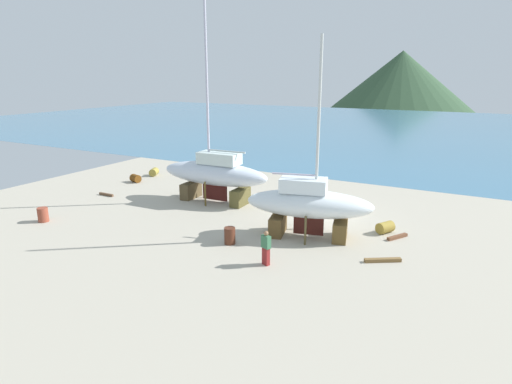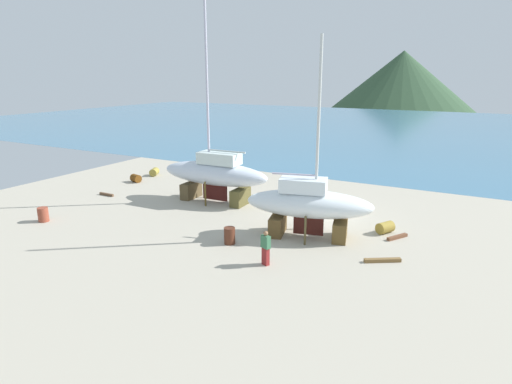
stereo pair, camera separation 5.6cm
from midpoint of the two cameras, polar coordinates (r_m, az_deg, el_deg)
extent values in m
plane|color=#ADA593|center=(24.65, 6.72, -4.67)|extent=(46.77, 46.77, 0.00)
cube|color=teal|center=(72.98, 21.90, 7.65)|extent=(165.53, 77.47, 0.01)
cone|color=#314D32|center=(181.18, 18.68, 11.91)|extent=(84.67, 84.67, 34.78)
cube|color=brown|center=(23.04, 11.19, -4.96)|extent=(1.12, 1.92, 1.03)
cube|color=brown|center=(23.42, 2.97, -4.34)|extent=(1.12, 1.92, 1.03)
cylinder|color=brown|center=(24.25, 7.45, -3.13)|extent=(0.12, 0.12, 1.53)
cylinder|color=brown|center=(21.93, 6.63, -5.12)|extent=(0.12, 0.12, 1.53)
ellipsoid|color=white|center=(22.76, 7.15, -1.57)|extent=(7.05, 3.83, 1.44)
cube|color=#471A14|center=(23.14, 7.05, -4.47)|extent=(1.58, 0.47, 1.01)
cube|color=white|center=(22.53, 6.39, 0.93)|extent=(2.67, 1.90, 0.72)
cylinder|color=silver|center=(21.84, 8.43, 9.87)|extent=(0.15, 0.15, 7.81)
cylinder|color=silver|center=(22.47, 5.16, 2.35)|extent=(2.30, 0.68, 0.11)
cube|color=brown|center=(30.45, -8.57, 0.24)|extent=(0.77, 1.79, 1.11)
cube|color=brown|center=(28.44, -2.04, -0.67)|extent=(0.77, 1.79, 1.11)
cylinder|color=brown|center=(28.34, -6.71, -0.26)|extent=(0.12, 0.12, 1.65)
cylinder|color=brown|center=(30.32, -4.23, 0.84)|extent=(0.12, 0.12, 1.65)
ellipsoid|color=silver|center=(29.05, -5.49, 2.47)|extent=(7.95, 2.50, 1.54)
cube|color=#491814|center=(29.37, -5.42, -0.03)|extent=(1.89, 0.15, 1.08)
cube|color=silver|center=(28.63, -4.87, 4.50)|extent=(2.88, 1.43, 0.77)
cylinder|color=#B9B7CD|center=(28.55, -6.49, 14.28)|extent=(0.16, 0.16, 10.52)
cylinder|color=#B5C0BD|center=(28.24, -3.86, 5.43)|extent=(2.76, 0.22, 0.11)
cube|color=maroon|center=(19.71, 1.37, -8.55)|extent=(0.39, 0.31, 0.83)
cube|color=#366A48|center=(19.44, 1.38, -6.64)|extent=(0.50, 0.39, 0.59)
sphere|color=#8F6746|center=(19.29, 1.39, -5.52)|extent=(0.22, 0.22, 0.22)
cylinder|color=olive|center=(37.87, -13.34, 2.61)|extent=(0.96, 1.09, 0.64)
cylinder|color=brown|center=(28.25, -26.42, -2.70)|extent=(0.85, 0.85, 0.85)
cylinder|color=#5E3610|center=(35.92, -15.65, 1.77)|extent=(0.92, 0.81, 0.63)
cylinder|color=#52291A|center=(22.07, -3.46, -5.82)|extent=(0.76, 0.76, 0.87)
cylinder|color=olive|center=(24.58, 16.88, -4.54)|extent=(0.99, 1.11, 0.63)
cube|color=brown|center=(20.96, 16.56, -8.70)|extent=(1.58, 1.10, 0.17)
cube|color=brown|center=(24.04, 18.34, -5.70)|extent=(0.88, 1.29, 0.16)
cube|color=brown|center=(32.58, -19.23, -0.30)|extent=(1.29, 0.15, 0.18)
camera|label=1|loc=(0.03, -89.94, 0.02)|focal=30.06mm
camera|label=2|loc=(0.03, 90.06, -0.02)|focal=30.06mm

